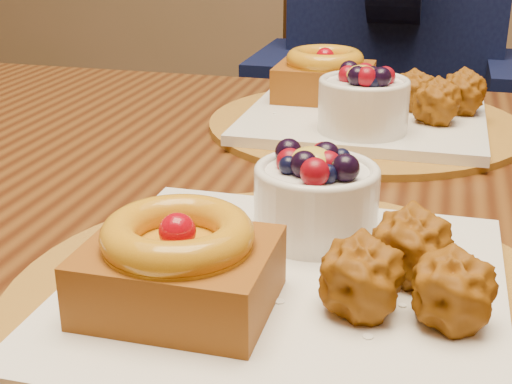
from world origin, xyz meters
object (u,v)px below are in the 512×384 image
Objects in this scene: dining_table at (333,264)px; chair_far at (370,158)px; diner at (399,3)px; place_setting_near at (283,269)px; place_setting_far at (362,105)px.

chair_far is (-0.05, 0.89, -0.19)m from dining_table.
chair_far is 1.12× the size of diner.
diner is (-0.00, 0.99, 0.06)m from place_setting_near.
place_setting_near is (-0.00, -0.21, 0.10)m from dining_table.
dining_table is 2.03× the size of diner.
dining_table is 4.21× the size of place_setting_far.
place_setting_far is 0.74m from chair_far.
chair_far reaches higher than place_setting_far.
place_setting_far is (-0.00, 0.43, 0.00)m from place_setting_near.
place_setting_far is at bearing 90.98° from dining_table.
dining_table is 4.21× the size of place_setting_near.
place_setting_near is 0.43m from place_setting_far.
dining_table is at bearing -89.02° from place_setting_far.
dining_table is at bearing 89.19° from place_setting_near.
chair_far is 0.37m from diner.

